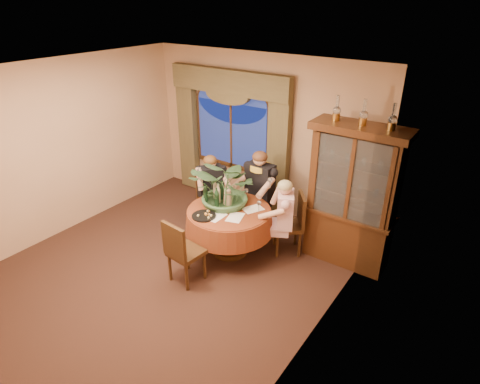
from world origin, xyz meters
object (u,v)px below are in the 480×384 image
Objects in this scene: oil_lamp_center at (364,112)px; chair_right at (288,224)px; olive_bowl at (227,210)px; wine_bottle_2 at (217,198)px; person_pink at (285,219)px; oil_lamp_left at (337,108)px; person_back at (211,191)px; wine_bottle_4 at (222,191)px; chair_front_left at (186,251)px; chair_back_right at (257,202)px; person_scarf at (260,192)px; china_cabinet at (352,198)px; wine_bottle_0 at (215,190)px; wine_bottle_1 at (206,194)px; chair_back at (212,201)px; wine_bottle_3 at (218,194)px; stoneware_vase at (228,198)px; oil_lamp_right at (393,117)px; dining_table at (229,231)px; centerpiece_plant at (228,164)px.

oil_lamp_center is 2.01m from chair_right.
wine_bottle_2 is (-0.19, 0.01, 0.14)m from olive_bowl.
chair_right is 0.75× the size of person_pink.
person_back is (-1.93, -0.35, -1.63)m from oil_lamp_left.
person_back is 0.62m from wine_bottle_4.
chair_front_left is (-1.63, -1.72, -1.80)m from oil_lamp_center.
oil_lamp_center is 0.35× the size of chair_back_right.
china_cabinet is at bearing -178.46° from person_scarf.
wine_bottle_2 is at bearing 176.89° from olive_bowl.
olive_bowl is (-0.72, -0.46, 0.14)m from person_pink.
wine_bottle_0 is (-1.91, -0.70, -0.14)m from china_cabinet.
chair_right is 2.91× the size of wine_bottle_1.
wine_bottle_3 is (0.47, -0.41, 0.44)m from chair_back.
oil_lamp_center reaches higher than stoneware_vase.
person_scarf is at bearing -179.77° from oil_lamp_center.
chair_back is 0.65m from wine_bottle_0.
oil_lamp_right reaches higher than chair_back.
stoneware_vase is at bearing 134.59° from dining_table.
oil_lamp_right is 3.19m from chair_front_left.
chair_right is 0.81× the size of centerpiece_plant.
person_pink reaches higher than chair_right.
wine_bottle_0 and wine_bottle_3 have the same top height.
wine_bottle_0 is at bearing 75.00° from person_pink.
person_scarf is at bearing -179.70° from oil_lamp_left.
china_cabinet is 6.40× the size of wine_bottle_3.
chair_back is 0.68m from wine_bottle_4.
chair_right is at bearing -160.48° from china_cabinet.
china_cabinet reaches higher than dining_table.
oil_lamp_right reaches higher than centerpiece_plant.
centerpiece_plant is (-0.06, -0.73, 0.93)m from chair_back_right.
china_cabinet reaches higher than wine_bottle_4.
oil_lamp_center is 2.41m from chair_back_right.
wine_bottle_2 is (0.53, -0.52, 0.44)m from chair_back.
oil_lamp_right is 2.07m from person_pink.
person_back reaches higher than wine_bottle_3.
china_cabinet reaches higher than olive_bowl.
wine_bottle_2 is 1.00× the size of wine_bottle_4.
oil_lamp_right reaches higher than wine_bottle_3.
wine_bottle_2 is (-0.92, -0.45, 0.28)m from person_pink.
stoneware_vase is at bearing 24.93° from wine_bottle_1.
chair_front_left reaches higher than dining_table.
wine_bottle_1 reaches higher than olive_bowl.
dining_table is 5.28× the size of stoneware_vase.
wine_bottle_3 is at bearing -77.31° from wine_bottle_4.
wine_bottle_4 reaches higher than chair_right.
chair_back_right is at bearing 86.60° from stoneware_vase.
wine_bottle_0 is 1.00× the size of wine_bottle_2.
chair_right is at bearing 40.85° from olive_bowl.
person_back is (-1.48, 0.09, 0.01)m from person_pink.
chair_front_left is at bearing 85.44° from chair_back_right.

